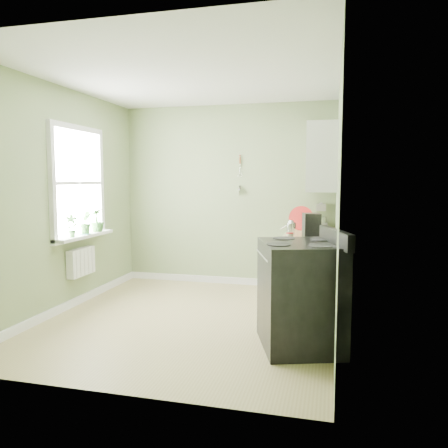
% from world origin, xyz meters
% --- Properties ---
extents(floor, '(3.20, 3.60, 0.02)m').
position_xyz_m(floor, '(0.00, 0.00, -0.01)').
color(floor, tan).
rests_on(floor, ground).
extents(ceiling, '(3.20, 3.60, 0.02)m').
position_xyz_m(ceiling, '(0.00, 0.00, 2.71)').
color(ceiling, white).
rests_on(ceiling, wall_back).
extents(wall_back, '(3.20, 0.02, 2.70)m').
position_xyz_m(wall_back, '(0.00, 1.81, 1.35)').
color(wall_back, gray).
rests_on(wall_back, floor).
extents(wall_left, '(0.02, 3.60, 2.70)m').
position_xyz_m(wall_left, '(-1.61, 0.00, 1.35)').
color(wall_left, gray).
rests_on(wall_left, floor).
extents(wall_right, '(0.02, 3.60, 2.70)m').
position_xyz_m(wall_right, '(1.61, 0.00, 1.35)').
color(wall_right, gray).
rests_on(wall_right, floor).
extents(base_cabinets, '(0.60, 1.60, 0.87)m').
position_xyz_m(base_cabinets, '(1.30, 1.00, 0.43)').
color(base_cabinets, silver).
rests_on(base_cabinets, floor).
extents(countertop, '(0.64, 1.60, 0.04)m').
position_xyz_m(countertop, '(1.29, 1.00, 0.89)').
color(countertop, tan).
rests_on(countertop, base_cabinets).
extents(upper_cabinets, '(0.35, 1.40, 0.80)m').
position_xyz_m(upper_cabinets, '(1.43, 1.10, 1.85)').
color(upper_cabinets, silver).
rests_on(upper_cabinets, wall_right).
extents(window, '(0.06, 1.14, 1.44)m').
position_xyz_m(window, '(-1.58, 0.30, 1.55)').
color(window, white).
rests_on(window, wall_left).
extents(window_sill, '(0.18, 1.14, 0.04)m').
position_xyz_m(window_sill, '(-1.51, 0.30, 0.88)').
color(window_sill, white).
rests_on(window_sill, wall_left).
extents(radiator, '(0.12, 0.50, 0.35)m').
position_xyz_m(radiator, '(-1.54, 0.25, 0.55)').
color(radiator, white).
rests_on(radiator, wall_left).
extents(wall_utensils, '(0.02, 0.14, 0.58)m').
position_xyz_m(wall_utensils, '(0.20, 1.78, 1.56)').
color(wall_utensils, tan).
rests_on(wall_utensils, wall_back).
extents(stove, '(0.95, 1.00, 1.14)m').
position_xyz_m(stove, '(1.28, -0.51, 0.51)').
color(stove, black).
rests_on(stove, floor).
extents(stand_mixer, '(0.20, 0.32, 0.38)m').
position_xyz_m(stand_mixer, '(1.39, 1.74, 1.07)').
color(stand_mixer, '#B2B2B7').
rests_on(stand_mixer, countertop).
extents(kettle, '(0.18, 0.10, 0.18)m').
position_xyz_m(kettle, '(1.05, 0.85, 1.00)').
color(kettle, silver).
rests_on(kettle, countertop).
extents(coffee_maker, '(0.22, 0.23, 0.31)m').
position_xyz_m(coffee_maker, '(1.33, 0.30, 1.06)').
color(coffee_maker, black).
rests_on(coffee_maker, countertop).
extents(red_tray, '(0.33, 0.08, 0.33)m').
position_xyz_m(red_tray, '(1.15, 1.29, 1.08)').
color(red_tray, red).
rests_on(red_tray, countertop).
extents(jar, '(0.08, 0.08, 0.09)m').
position_xyz_m(jar, '(1.09, 0.30, 0.96)').
color(jar, beige).
rests_on(jar, countertop).
extents(plant_a, '(0.18, 0.17, 0.28)m').
position_xyz_m(plant_a, '(-1.50, 0.01, 1.04)').
color(plant_a, '#326328').
rests_on(plant_a, window_sill).
extents(plant_b, '(0.20, 0.21, 0.30)m').
position_xyz_m(plant_b, '(-1.50, 0.31, 1.05)').
color(plant_b, '#326328').
rests_on(plant_b, window_sill).
extents(plant_c, '(0.20, 0.20, 0.31)m').
position_xyz_m(plant_c, '(-1.50, 0.60, 1.05)').
color(plant_c, '#326328').
rests_on(plant_c, window_sill).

